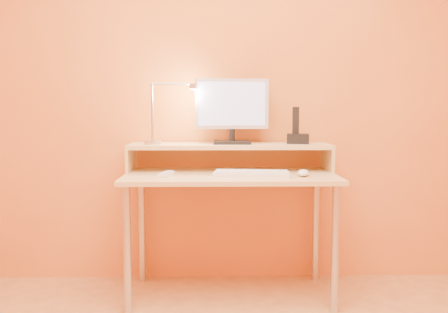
{
  "coord_description": "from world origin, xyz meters",
  "views": [
    {
      "loc": [
        -0.08,
        -1.55,
        1.1
      ],
      "look_at": [
        -0.04,
        1.13,
        0.82
      ],
      "focal_mm": 38.68,
      "sensor_mm": 36.0,
      "label": 1
    }
  ],
  "objects_px": {
    "keyboard": "(251,174)",
    "lamp_base": "(153,142)",
    "monitor_panel": "(232,104)",
    "phone_dock": "(298,139)",
    "mouse": "(303,173)",
    "remote_control": "(166,175)"
  },
  "relations": [
    {
      "from": "monitor_panel",
      "to": "keyboard",
      "type": "height_order",
      "value": "monitor_panel"
    },
    {
      "from": "lamp_base",
      "to": "keyboard",
      "type": "relative_size",
      "value": 0.24
    },
    {
      "from": "monitor_panel",
      "to": "lamp_base",
      "type": "height_order",
      "value": "monitor_panel"
    },
    {
      "from": "lamp_base",
      "to": "keyboard",
      "type": "distance_m",
      "value": 0.63
    },
    {
      "from": "remote_control",
      "to": "phone_dock",
      "type": "bearing_deg",
      "value": 31.95
    },
    {
      "from": "lamp_base",
      "to": "phone_dock",
      "type": "bearing_deg",
      "value": 1.98
    },
    {
      "from": "monitor_panel",
      "to": "mouse",
      "type": "bearing_deg",
      "value": -41.12
    },
    {
      "from": "keyboard",
      "to": "mouse",
      "type": "relative_size",
      "value": 3.72
    },
    {
      "from": "remote_control",
      "to": "monitor_panel",
      "type": "bearing_deg",
      "value": 48.76
    },
    {
      "from": "phone_dock",
      "to": "keyboard",
      "type": "xyz_separation_m",
      "value": [
        -0.3,
        -0.25,
        -0.18
      ]
    },
    {
      "from": "monitor_panel",
      "to": "phone_dock",
      "type": "bearing_deg",
      "value": -7.44
    },
    {
      "from": "keyboard",
      "to": "mouse",
      "type": "distance_m",
      "value": 0.28
    },
    {
      "from": "monitor_panel",
      "to": "lamp_base",
      "type": "bearing_deg",
      "value": 178.86
    },
    {
      "from": "lamp_base",
      "to": "mouse",
      "type": "distance_m",
      "value": 0.9
    },
    {
      "from": "monitor_panel",
      "to": "lamp_base",
      "type": "distance_m",
      "value": 0.52
    },
    {
      "from": "monitor_panel",
      "to": "keyboard",
      "type": "distance_m",
      "value": 0.48
    },
    {
      "from": "phone_dock",
      "to": "remote_control",
      "type": "bearing_deg",
      "value": -152.64
    },
    {
      "from": "monitor_panel",
      "to": "keyboard",
      "type": "xyz_separation_m",
      "value": [
        0.1,
        -0.26,
        -0.39
      ]
    },
    {
      "from": "keyboard",
      "to": "lamp_base",
      "type": "bearing_deg",
      "value": 165.53
    },
    {
      "from": "lamp_base",
      "to": "mouse",
      "type": "xyz_separation_m",
      "value": [
        0.85,
        -0.23,
        -0.15
      ]
    },
    {
      "from": "monitor_panel",
      "to": "mouse",
      "type": "xyz_separation_m",
      "value": [
        0.38,
        -0.27,
        -0.38
      ]
    },
    {
      "from": "phone_dock",
      "to": "mouse",
      "type": "height_order",
      "value": "phone_dock"
    }
  ]
}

